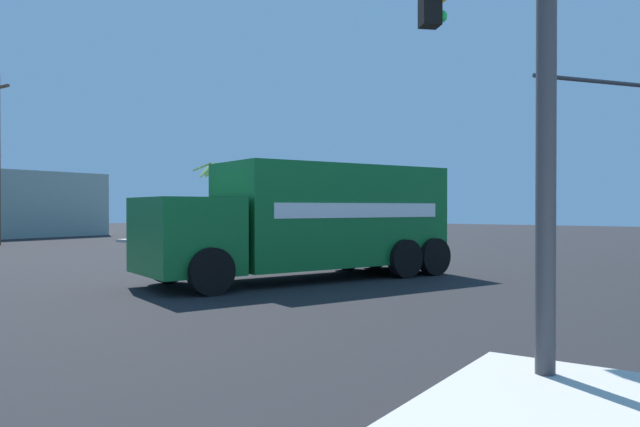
% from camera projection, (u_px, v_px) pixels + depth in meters
% --- Properties ---
extents(ground_plane, '(100.00, 100.00, 0.00)m').
position_uv_depth(ground_plane, '(329.00, 275.00, 16.10)').
color(ground_plane, black).
extents(sidewalk_corner_far, '(11.31, 11.31, 0.14)m').
position_uv_depth(sidewalk_corner_far, '(266.00, 239.00, 33.08)').
color(sidewalk_corner_far, beige).
rests_on(sidewalk_corner_far, ground).
extents(delivery_truck, '(8.38, 5.26, 2.91)m').
position_uv_depth(delivery_truck, '(312.00, 220.00, 15.26)').
color(delivery_truck, '#146B2D').
rests_on(delivery_truck, ground).
extents(traffic_light_primary, '(2.84, 2.73, 5.97)m').
position_uv_depth(traffic_light_primary, '(495.00, 23.00, 7.17)').
color(traffic_light_primary, '#38383D').
rests_on(traffic_light_primary, sidewalk_corner_near).
extents(traffic_light_secondary, '(4.04, 2.93, 5.62)m').
position_uv_depth(traffic_light_secondary, '(623.00, 141.00, 17.10)').
color(traffic_light_secondary, '#38383D').
rests_on(traffic_light_secondary, ground).
extents(pickup_navy, '(2.32, 5.23, 1.38)m').
position_uv_depth(pickup_navy, '(313.00, 233.00, 25.94)').
color(pickup_navy, navy).
rests_on(pickup_navy, ground).
extents(vending_machine_red, '(1.13, 1.17, 1.85)m').
position_uv_depth(vending_machine_red, '(251.00, 222.00, 30.71)').
color(vending_machine_red, yellow).
rests_on(vending_machine_red, sidewalk_corner_far).
extents(vending_machine_blue, '(1.11, 1.16, 1.85)m').
position_uv_depth(vending_machine_blue, '(275.00, 223.00, 29.48)').
color(vending_machine_blue, black).
rests_on(vending_machine_blue, sidewalk_corner_far).
extents(palm_tree_far, '(2.45, 2.53, 4.33)m').
position_uv_depth(palm_tree_far, '(213.00, 185.00, 34.37)').
color(palm_tree_far, '#7A6647').
rests_on(palm_tree_far, sidewalk_corner_far).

